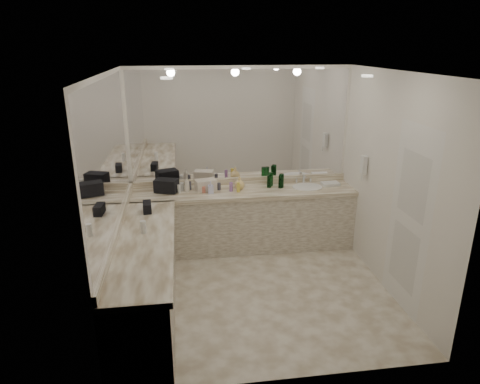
{
  "coord_description": "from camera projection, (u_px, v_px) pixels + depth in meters",
  "views": [
    {
      "loc": [
        -0.85,
        -4.52,
        2.87
      ],
      "look_at": [
        -0.16,
        0.4,
        1.15
      ],
      "focal_mm": 32.0,
      "sensor_mm": 36.0,
      "label": 1
    }
  ],
  "objects": [
    {
      "name": "amenity_bottle_5",
      "position": [
        190.0,
        186.0,
        6.1
      ],
      "size": [
        0.04,
        0.04,
        0.12
      ],
      "primitive_type": "cylinder",
      "color": "#3F3F4C",
      "rests_on": "vanity_back_top"
    },
    {
      "name": "black_bag_spill",
      "position": [
        147.0,
        207.0,
        5.3
      ],
      "size": [
        0.12,
        0.23,
        0.12
      ],
      "primitive_type": "cube",
      "rotation": [
        0.0,
        0.0,
        0.09
      ],
      "color": "black",
      "rests_on": "vanity_left_top"
    },
    {
      "name": "amenity_bottle_4",
      "position": [
        201.0,
        187.0,
        6.07
      ],
      "size": [
        0.04,
        0.04,
        0.1
      ],
      "primitive_type": "cylinder",
      "color": "white",
      "rests_on": "vanity_back_top"
    },
    {
      "name": "ceiling",
      "position": [
        260.0,
        72.0,
        4.43
      ],
      "size": [
        3.2,
        3.2,
        0.0
      ],
      "primitive_type": "plane",
      "color": "white",
      "rests_on": "floor"
    },
    {
      "name": "green_bottle_0",
      "position": [
        281.0,
        182.0,
        6.17
      ],
      "size": [
        0.06,
        0.06,
        0.18
      ],
      "primitive_type": "cylinder",
      "color": "#10531C",
      "rests_on": "vanity_back_top"
    },
    {
      "name": "mirror_back",
      "position": [
        240.0,
        126.0,
        6.09
      ],
      "size": [
        3.12,
        0.01,
        1.55
      ],
      "primitive_type": "cube",
      "color": "white",
      "rests_on": "wall_back"
    },
    {
      "name": "vanity_left_top",
      "position": [
        144.0,
        243.0,
        4.54
      ],
      "size": [
        0.64,
        2.42,
        0.06
      ],
      "primitive_type": "cube",
      "color": "white",
      "rests_on": "vanity_left_base"
    },
    {
      "name": "cream_cosmetic_case",
      "position": [
        206.0,
        185.0,
        6.07
      ],
      "size": [
        0.32,
        0.24,
        0.17
      ],
      "primitive_type": "cube",
      "rotation": [
        0.0,
        0.0,
        0.23
      ],
      "color": "beige",
      "rests_on": "vanity_back_top"
    },
    {
      "name": "amenity_bottle_2",
      "position": [
        200.0,
        187.0,
        6.1
      ],
      "size": [
        0.06,
        0.06,
        0.08
      ],
      "primitive_type": "cylinder",
      "color": "silver",
      "rests_on": "vanity_back_top"
    },
    {
      "name": "sink",
      "position": [
        307.0,
        187.0,
        6.23
      ],
      "size": [
        0.44,
        0.44,
        0.03
      ],
      "primitive_type": "cylinder",
      "color": "white",
      "rests_on": "vanity_back_top"
    },
    {
      "name": "wall_left",
      "position": [
        114.0,
        197.0,
        4.64
      ],
      "size": [
        0.02,
        3.0,
        2.6
      ],
      "primitive_type": "cube",
      "color": "silver",
      "rests_on": "floor"
    },
    {
      "name": "soap_bottle_b",
      "position": [
        211.0,
        187.0,
        5.95
      ],
      "size": [
        0.08,
        0.08,
        0.17
      ],
      "primitive_type": "imported",
      "rotation": [
        0.0,
        0.0,
        -0.01
      ],
      "color": "silver",
      "rests_on": "vanity_back_top"
    },
    {
      "name": "wall_phone",
      "position": [
        364.0,
        165.0,
        5.7
      ],
      "size": [
        0.06,
        0.1,
        0.24
      ],
      "primitive_type": "cube",
      "color": "white",
      "rests_on": "wall_right"
    },
    {
      "name": "wall_back",
      "position": [
        240.0,
        158.0,
        6.26
      ],
      "size": [
        3.2,
        0.02,
        2.6
      ],
      "primitive_type": "cube",
      "color": "silver",
      "rests_on": "floor"
    },
    {
      "name": "vanity_left_base",
      "position": [
        146.0,
        280.0,
        4.69
      ],
      "size": [
        0.6,
        2.4,
        0.84
      ],
      "primitive_type": "cube",
      "color": "silver",
      "rests_on": "floor"
    },
    {
      "name": "amenity_bottle_1",
      "position": [
        231.0,
        187.0,
        6.04
      ],
      "size": [
        0.05,
        0.05,
        0.13
      ],
      "primitive_type": "cylinder",
      "color": "#9966B2",
      "rests_on": "vanity_back_top"
    },
    {
      "name": "lotion_left",
      "position": [
        143.0,
        227.0,
        4.69
      ],
      "size": [
        0.06,
        0.06,
        0.15
      ],
      "primitive_type": "cylinder",
      "color": "white",
      "rests_on": "vanity_left_top"
    },
    {
      "name": "green_bottle_1",
      "position": [
        271.0,
        179.0,
        6.26
      ],
      "size": [
        0.06,
        0.06,
        0.2
      ],
      "primitive_type": "cylinder",
      "color": "#10531C",
      "rests_on": "vanity_back_top"
    },
    {
      "name": "amenity_bottle_6",
      "position": [
        238.0,
        187.0,
        6.01
      ],
      "size": [
        0.05,
        0.05,
        0.14
      ],
      "primitive_type": "cylinder",
      "color": "#F2D84C",
      "rests_on": "vanity_back_top"
    },
    {
      "name": "black_toiletry_bag",
      "position": [
        166.0,
        186.0,
        5.99
      ],
      "size": [
        0.36,
        0.29,
        0.18
      ],
      "primitive_type": "cube",
      "rotation": [
        0.0,
        0.0,
        -0.33
      ],
      "color": "black",
      "rests_on": "vanity_back_top"
    },
    {
      "name": "amenity_bottle_0",
      "position": [
        179.0,
        189.0,
        5.96
      ],
      "size": [
        0.04,
        0.04,
        0.12
      ],
      "primitive_type": "cylinder",
      "color": "white",
      "rests_on": "vanity_back_top"
    },
    {
      "name": "amenity_bottle_8",
      "position": [
        182.0,
        187.0,
        6.07
      ],
      "size": [
        0.06,
        0.06,
        0.11
      ],
      "primitive_type": "cylinder",
      "color": "white",
      "rests_on": "vanity_back_top"
    },
    {
      "name": "soap_bottle_c",
      "position": [
        239.0,
        183.0,
        6.11
      ],
      "size": [
        0.16,
        0.16,
        0.19
      ],
      "primitive_type": "imported",
      "rotation": [
        0.0,
        0.0,
        0.12
      ],
      "color": "#FFDB88",
      "rests_on": "vanity_back_top"
    },
    {
      "name": "wall_right",
      "position": [
        391.0,
        184.0,
        5.06
      ],
      "size": [
        0.02,
        3.0,
        2.6
      ],
      "primitive_type": "cube",
      "color": "silver",
      "rests_on": "floor"
    },
    {
      "name": "backsplash_back",
      "position": [
        240.0,
        181.0,
        6.35
      ],
      "size": [
        3.2,
        0.04,
        0.1
      ],
      "primitive_type": "cube",
      "color": "white",
      "rests_on": "vanity_back_top"
    },
    {
      "name": "mirror_left",
      "position": [
        110.0,
        155.0,
        4.49
      ],
      "size": [
        0.01,
        2.92,
        1.55
      ],
      "primitive_type": "cube",
      "color": "white",
      "rests_on": "wall_left"
    },
    {
      "name": "green_bottle_3",
      "position": [
        269.0,
        181.0,
        6.2
      ],
      "size": [
        0.07,
        0.07,
        0.18
      ],
      "primitive_type": "cylinder",
      "color": "#10531C",
      "rests_on": "vanity_back_top"
    },
    {
      "name": "vanity_back_top",
      "position": [
        243.0,
        192.0,
        6.11
      ],
      "size": [
        3.2,
        0.64,
        0.06
      ],
      "primitive_type": "cube",
      "color": "white",
      "rests_on": "vanity_back_base"
    },
    {
      "name": "floor",
      "position": [
        257.0,
        290.0,
        5.28
      ],
      "size": [
        3.2,
        3.2,
        0.0
      ],
      "primitive_type": "plane",
      "color": "beige",
      "rests_on": "ground"
    },
    {
      "name": "amenity_bottle_7",
      "position": [
        219.0,
        186.0,
        6.1
      ],
      "size": [
        0.05,
        0.05,
        0.1
      ],
      "primitive_type": "cylinder",
      "color": "#3F3F4C",
      "rests_on": "vanity_back_top"
    },
    {
      "name": "vanity_back_base",
      "position": [
        243.0,
        221.0,
        6.26
      ],
      "size": [
        3.2,
        0.6,
        0.84
      ],
      "primitive_type": "cube",
      "color": "silver",
      "rests_on": "floor"
    },
    {
      "name": "soap_bottle_a",
      "position": [
        187.0,
        184.0,
        6.03
      ],
      "size": [
        0.08,
        0.08,
        0.21
      ],
      "primitive_type": "imported",
      "rotation": [
        0.0,
        0.0,
        0.04
      ],
      "color": "silver",
      "rests_on": "vanity_back_top"
    },
    {
      "name": "door",
      "position": [
        409.0,
        220.0,
        4.68
      ],
      "size": [
        0.02,
        0.82,
        2.1
      ],
      "primitive_type": "cube",
      "color": "white",
      "rests_on": "wall_right"
    },
    {
      "name": "backsplash_left",
      "position": [
        119.0,
        227.0,
        4.76
      ],
      "size": [
        0.04,
        3.0,
        0.1
      ],
      "primitive_type": "cube",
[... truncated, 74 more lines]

